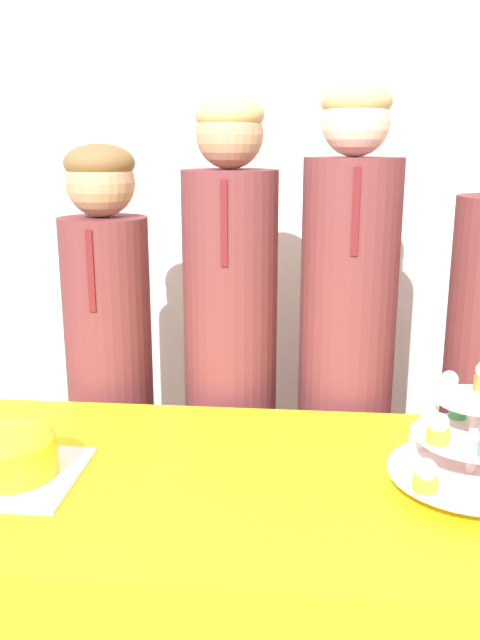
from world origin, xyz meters
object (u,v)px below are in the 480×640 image
cupcake_stand (472,438)px  student_1 (230,380)px  student_0 (111,390)px  student_2 (345,379)px  round_cake (11,454)px

cupcake_stand → student_1: size_ratio=0.22×
student_0 → student_2: (0.69, 0.00, 0.06)m
student_1 → student_2: size_ratio=0.98×
round_cake → student_2: bearing=40.2°
student_1 → round_cake: bearing=-122.7°
student_1 → student_0: bearing=-180.0°
cupcake_stand → student_1: (-0.55, 0.57, -0.10)m
cupcake_stand → student_2: 0.62m
student_0 → round_cake: bearing=-93.2°
student_0 → student_1: (0.36, 0.00, 0.05)m
cupcake_stand → student_2: bearing=110.6°
cupcake_stand → student_2: (-0.22, 0.57, -0.09)m
student_1 → student_2: student_2 is taller
round_cake → student_2: student_2 is taller
student_0 → student_1: size_ratio=0.92×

